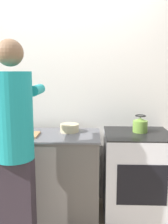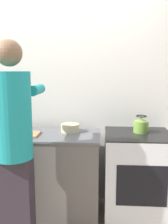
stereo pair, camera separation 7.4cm
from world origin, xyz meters
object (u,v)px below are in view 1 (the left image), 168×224
at_px(person, 15,142).
at_px(bowl_prep, 70,128).
at_px(oven, 136,175).
at_px(knife, 20,133).
at_px(kettle, 140,125).
at_px(cutting_board, 24,135).

xyz_separation_m(person, bowl_prep, (0.39, 0.65, -0.03)).
xyz_separation_m(oven, person, (-1.10, -0.57, 0.52)).
bearing_deg(knife, kettle, 4.37).
relative_size(cutting_board, kettle, 1.61).
bearing_deg(kettle, knife, -173.86).
xyz_separation_m(cutting_board, bowl_prep, (0.44, 0.17, 0.03)).
bearing_deg(knife, cutting_board, -5.90).
xyz_separation_m(knife, bowl_prep, (0.49, 0.17, 0.02)).
bearing_deg(cutting_board, kettle, 6.51).
relative_size(person, kettle, 10.05).
bearing_deg(bowl_prep, kettle, -2.68).
xyz_separation_m(cutting_board, kettle, (1.19, 0.14, 0.08)).
distance_m(person, knife, 0.49).
bearing_deg(knife, oven, 2.26).
distance_m(person, kettle, 1.29).
relative_size(cutting_board, knife, 1.27).
height_order(person, cutting_board, person).
bearing_deg(bowl_prep, person, -121.01).
bearing_deg(oven, cutting_board, -175.67).
relative_size(knife, bowl_prep, 1.15).
height_order(knife, kettle, kettle).
bearing_deg(cutting_board, oven, 4.33).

